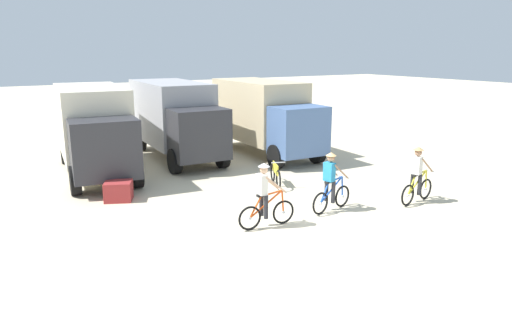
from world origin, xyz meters
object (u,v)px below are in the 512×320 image
at_px(box_truck_cream_rv, 94,126).
at_px(cyclist_cowboy_hat, 331,184).
at_px(box_truck_tan_camper, 264,114).
at_px(cyclist_orange_shirt, 265,198).
at_px(box_truck_grey_hauler, 175,116).
at_px(cyclist_near_camera, 417,177).
at_px(supply_crate, 119,191).
at_px(bicycle_spare, 275,174).

bearing_deg(box_truck_cream_rv, cyclist_cowboy_hat, -58.68).
relative_size(box_truck_tan_camper, cyclist_orange_shirt, 3.75).
relative_size(box_truck_grey_hauler, box_truck_tan_camper, 1.00).
xyz_separation_m(box_truck_cream_rv, box_truck_grey_hauler, (3.72, 0.97, 0.00)).
xyz_separation_m(box_truck_cream_rv, box_truck_tan_camper, (7.54, -0.38, 0.00)).
relative_size(cyclist_near_camera, supply_crate, 2.17).
distance_m(box_truck_grey_hauler, cyclist_near_camera, 10.85).
distance_m(box_truck_grey_hauler, bicycle_spare, 6.37).
distance_m(box_truck_tan_camper, supply_crate, 8.67).
relative_size(box_truck_tan_camper, cyclist_cowboy_hat, 3.75).
distance_m(box_truck_cream_rv, box_truck_tan_camper, 7.55).
relative_size(cyclist_orange_shirt, supply_crate, 2.17).
distance_m(box_truck_grey_hauler, box_truck_tan_camper, 4.06).
xyz_separation_m(box_truck_cream_rv, supply_crate, (-0.20, -3.95, -1.56)).
bearing_deg(cyclist_cowboy_hat, cyclist_orange_shirt, -177.05).
height_order(box_truck_cream_rv, supply_crate, box_truck_cream_rv).
relative_size(box_truck_cream_rv, box_truck_tan_camper, 1.02).
bearing_deg(bicycle_spare, supply_crate, 168.07).
bearing_deg(cyclist_orange_shirt, box_truck_cream_rv, 107.38).
bearing_deg(cyclist_orange_shirt, bicycle_spare, 52.88).
bearing_deg(box_truck_grey_hauler, bicycle_spare, -77.06).
bearing_deg(box_truck_grey_hauler, box_truck_cream_rv, -165.34).
xyz_separation_m(box_truck_grey_hauler, supply_crate, (-3.92, -4.92, -1.56)).
bearing_deg(cyclist_cowboy_hat, supply_crate, 140.56).
bearing_deg(box_truck_tan_camper, box_truck_cream_rv, 177.15).
height_order(cyclist_cowboy_hat, supply_crate, cyclist_cowboy_hat).
bearing_deg(box_truck_cream_rv, cyclist_near_camera, -48.94).
height_order(box_truck_tan_camper, bicycle_spare, box_truck_tan_camper).
bearing_deg(supply_crate, box_truck_cream_rv, 87.10).
bearing_deg(cyclist_orange_shirt, cyclist_cowboy_hat, 2.95).
bearing_deg(cyclist_orange_shirt, cyclist_near_camera, -7.12).
relative_size(box_truck_cream_rv, supply_crate, 8.27).
bearing_deg(cyclist_cowboy_hat, box_truck_grey_hauler, 97.99).
relative_size(box_truck_tan_camper, cyclist_near_camera, 3.75).
xyz_separation_m(cyclist_orange_shirt, supply_crate, (-2.82, 4.41, -0.53)).
bearing_deg(cyclist_cowboy_hat, cyclist_near_camera, -15.30).
relative_size(box_truck_cream_rv, bicycle_spare, 4.26).
xyz_separation_m(box_truck_grey_hauler, cyclist_cowboy_hat, (1.29, -9.20, -1.03)).
bearing_deg(box_truck_tan_camper, supply_crate, -155.23).
relative_size(box_truck_cream_rv, cyclist_cowboy_hat, 3.81).
height_order(cyclist_orange_shirt, bicycle_spare, cyclist_orange_shirt).
distance_m(box_truck_grey_hauler, cyclist_orange_shirt, 9.45).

